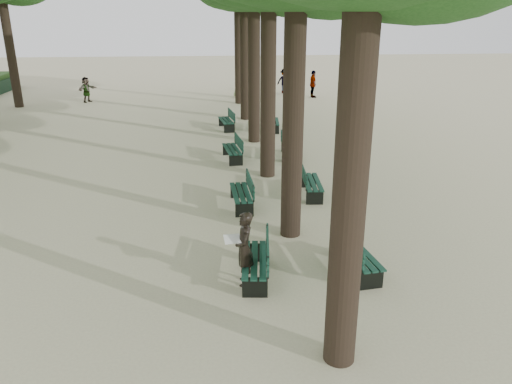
{
  "coord_description": "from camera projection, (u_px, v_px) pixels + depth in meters",
  "views": [
    {
      "loc": [
        -0.56,
        -8.74,
        5.46
      ],
      "look_at": [
        0.6,
        3.0,
        1.2
      ],
      "focal_mm": 35.0,
      "sensor_mm": 36.0,
      "label": 1
    }
  ],
  "objects": [
    {
      "name": "pedestrian_b",
      "position": [
        284.0,
        81.0,
        35.38
      ],
      "size": [
        1.11,
        0.9,
        1.71
      ],
      "primitive_type": "imported",
      "rotation": [
        0.0,
        0.0,
        2.55
      ],
      "color": "#262628",
      "rests_on": "ground"
    },
    {
      "name": "ground",
      "position": [
        241.0,
        299.0,
        10.09
      ],
      "size": [
        120.0,
        120.0,
        0.0
      ],
      "primitive_type": "plane",
      "color": "beige",
      "rests_on": "ground"
    },
    {
      "name": "pedestrian_c",
      "position": [
        313.0,
        84.0,
        33.59
      ],
      "size": [
        0.43,
        1.07,
        1.8
      ],
      "primitive_type": "imported",
      "rotation": [
        0.0,
        0.0,
        1.64
      ],
      "color": "#262628",
      "rests_on": "ground"
    },
    {
      "name": "bench_left_0",
      "position": [
        255.0,
        267.0,
        10.79
      ],
      "size": [
        0.76,
        1.85,
        0.92
      ],
      "color": "black",
      "rests_on": "ground"
    },
    {
      "name": "pedestrian_e",
      "position": [
        86.0,
        90.0,
        31.88
      ],
      "size": [
        1.07,
        1.42,
        1.6
      ],
      "primitive_type": "imported",
      "rotation": [
        0.0,
        0.0,
        0.99
      ],
      "color": "#262628",
      "rests_on": "ground"
    },
    {
      "name": "bench_right_2",
      "position": [
        289.0,
        150.0,
        19.87
      ],
      "size": [
        0.75,
        1.85,
        0.92
      ],
      "color": "black",
      "rests_on": "ground"
    },
    {
      "name": "pedestrian_d",
      "position": [
        238.0,
        83.0,
        33.58
      ],
      "size": [
        0.86,
        0.97,
        1.9
      ],
      "primitive_type": "imported",
      "rotation": [
        0.0,
        0.0,
        0.93
      ],
      "color": "#262628",
      "rests_on": "ground"
    },
    {
      "name": "bench_right_0",
      "position": [
        356.0,
        260.0,
        11.08
      ],
      "size": [
        0.81,
        1.86,
        0.92
      ],
      "color": "black",
      "rests_on": "ground"
    },
    {
      "name": "bench_right_1",
      "position": [
        311.0,
        187.0,
        15.68
      ],
      "size": [
        0.7,
        1.84,
        0.92
      ],
      "color": "black",
      "rests_on": "ground"
    },
    {
      "name": "bench_left_3",
      "position": [
        226.0,
        124.0,
        24.6
      ],
      "size": [
        0.81,
        1.86,
        0.92
      ],
      "color": "black",
      "rests_on": "ground"
    },
    {
      "name": "man_with_map",
      "position": [
        244.0,
        249.0,
        10.41
      ],
      "size": [
        0.61,
        0.66,
        1.62
      ],
      "color": "black",
      "rests_on": "ground"
    },
    {
      "name": "bench_left_1",
      "position": [
        241.0,
        198.0,
        14.77
      ],
      "size": [
        0.64,
        1.82,
        0.92
      ],
      "color": "black",
      "rests_on": "ground"
    },
    {
      "name": "bench_left_2",
      "position": [
        232.0,
        153.0,
        19.45
      ],
      "size": [
        0.78,
        1.85,
        0.92
      ],
      "color": "black",
      "rests_on": "ground"
    },
    {
      "name": "bench_right_3",
      "position": [
        273.0,
        125.0,
        24.37
      ],
      "size": [
        0.74,
        1.85,
        0.92
      ],
      "color": "black",
      "rests_on": "ground"
    }
  ]
}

